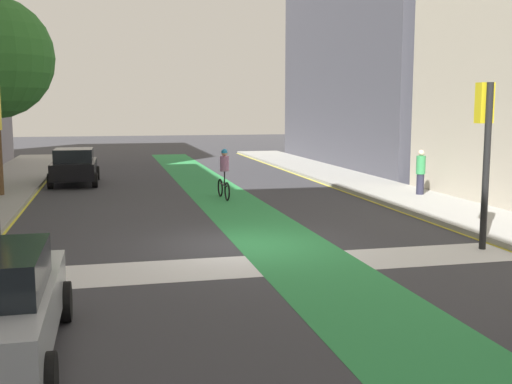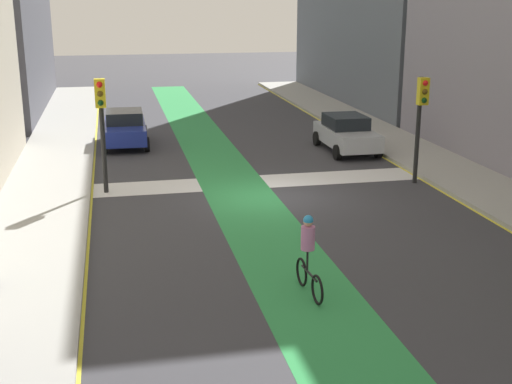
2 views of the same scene
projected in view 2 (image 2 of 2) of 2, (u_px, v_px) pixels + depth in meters
ground_plane at (271, 197)px, 23.20m from camera, size 120.00×120.00×0.00m
bike_lane_paint at (243, 198)px, 23.01m from camera, size 2.40×60.00×0.01m
crosswalk_band at (259, 182)px, 25.08m from camera, size 12.00×1.80×0.01m
sidewalk_left at (473, 183)px, 24.67m from camera, size 3.00×60.00×0.15m
curb_stripe_left at (434, 187)px, 24.39m from camera, size 0.16×60.00×0.01m
sidewalk_right at (41, 208)px, 21.70m from camera, size 3.00×60.00×0.15m
curb_stripe_right at (90, 207)px, 22.01m from camera, size 0.16×60.00×0.01m
traffic_signal_near_right at (101, 114)px, 22.85m from camera, size 0.35×0.52×3.94m
traffic_signal_near_left at (421, 110)px, 24.09m from camera, size 0.35×0.52×3.84m
car_blue_right_near at (125, 128)px, 30.97m from camera, size 2.08×4.23×1.57m
car_silver_left_near at (346, 133)px, 29.80m from camera, size 2.02×4.20×1.57m
cyclist_in_lane at (308, 253)px, 15.44m from camera, size 0.32×1.73×1.86m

